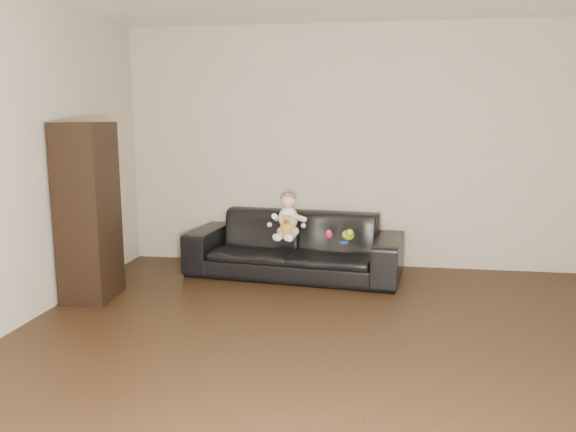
% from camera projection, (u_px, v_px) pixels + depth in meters
% --- Properties ---
extents(floor, '(5.50, 5.50, 0.00)m').
position_uv_depth(floor, '(332.00, 374.00, 3.61)').
color(floor, black).
rests_on(floor, ground).
extents(wall_back, '(5.00, 0.00, 5.00)m').
position_uv_depth(wall_back, '(353.00, 148.00, 6.05)').
color(wall_back, '#B6AC99').
rests_on(wall_back, ground).
extents(wall_front, '(5.00, 0.00, 5.00)m').
position_uv_depth(wall_front, '(182.00, 388.00, 0.70)').
color(wall_front, '#B6AC99').
rests_on(wall_front, ground).
extents(sofa, '(2.27, 1.10, 0.64)m').
position_uv_depth(sofa, '(294.00, 245.00, 5.82)').
color(sofa, black).
rests_on(sofa, floor).
extents(cabinet, '(0.43, 0.57, 1.58)m').
position_uv_depth(cabinet, '(88.00, 212.00, 5.00)').
color(cabinet, black).
rests_on(cabinet, floor).
extents(shelf_item, '(0.20, 0.26, 0.28)m').
position_uv_depth(shelf_item, '(88.00, 172.00, 4.94)').
color(shelf_item, silver).
rests_on(shelf_item, cabinet).
extents(baby, '(0.35, 0.42, 0.46)m').
position_uv_depth(baby, '(288.00, 218.00, 5.66)').
color(baby, silver).
rests_on(baby, sofa).
extents(teddy_bear, '(0.14, 0.14, 0.20)m').
position_uv_depth(teddy_bear, '(287.00, 225.00, 5.54)').
color(teddy_bear, '#C28A37').
rests_on(teddy_bear, sofa).
extents(toy_green, '(0.18, 0.19, 0.10)m').
position_uv_depth(toy_green, '(348.00, 235.00, 5.56)').
color(toy_green, '#8ECF18').
rests_on(toy_green, sofa).
extents(toy_rattle, '(0.10, 0.10, 0.08)m').
position_uv_depth(toy_rattle, '(329.00, 235.00, 5.65)').
color(toy_rattle, '#CB1740').
rests_on(toy_rattle, sofa).
extents(toy_blue_disc, '(0.10, 0.10, 0.01)m').
position_uv_depth(toy_blue_disc, '(344.00, 242.00, 5.46)').
color(toy_blue_disc, '#1737BF').
rests_on(toy_blue_disc, sofa).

